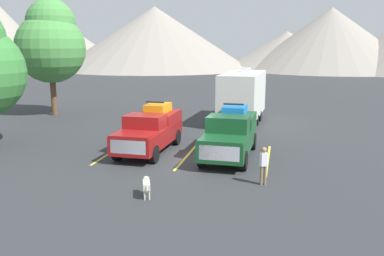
{
  "coord_description": "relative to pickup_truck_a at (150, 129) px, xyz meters",
  "views": [
    {
      "loc": [
        4.52,
        -19.05,
        5.47
      ],
      "look_at": [
        0.0,
        1.6,
        1.2
      ],
      "focal_mm": 38.65,
      "sensor_mm": 36.0,
      "label": 1
    }
  ],
  "objects": [
    {
      "name": "pickup_truck_a",
      "position": [
        0.0,
        0.0,
        0.0
      ],
      "size": [
        2.29,
        5.61,
        2.51
      ],
      "color": "maroon",
      "rests_on": "ground"
    },
    {
      "name": "pickup_truck_b",
      "position": [
        4.21,
        -0.2,
        0.04
      ],
      "size": [
        2.33,
        5.76,
        2.55
      ],
      "color": "#144723",
      "rests_on": "ground"
    },
    {
      "name": "camper_trailer_a",
      "position": [
        3.91,
        9.17,
        0.88
      ],
      "size": [
        2.87,
        8.24,
        3.84
      ],
      "color": "silver",
      "rests_on": "ground"
    },
    {
      "name": "lot_stripe_a",
      "position": [
        -1.89,
        -0.43,
        -1.14
      ],
      "size": [
        0.12,
        5.5,
        0.01
      ],
      "primitive_type": "cube",
      "color": "gold",
      "rests_on": "ground"
    },
    {
      "name": "ground_plane",
      "position": [
        2.09,
        -1.03,
        -1.14
      ],
      "size": [
        240.0,
        240.0,
        0.0
      ],
      "primitive_type": "plane",
      "color": "#2D3033"
    },
    {
      "name": "tree_b",
      "position": [
        -10.93,
        9.23,
        4.52
      ],
      "size": [
        5.33,
        5.33,
        8.94
      ],
      "color": "brown",
      "rests_on": "ground"
    },
    {
      "name": "mountain_ridge",
      "position": [
        4.47,
        72.68,
        5.61
      ],
      "size": [
        160.39,
        45.13,
        16.15
      ],
      "color": "gray",
      "rests_on": "ground"
    },
    {
      "name": "dog",
      "position": [
        1.91,
        -6.4,
        -0.67
      ],
      "size": [
        0.5,
        0.93,
        0.69
      ],
      "color": "beige",
      "rests_on": "ground"
    },
    {
      "name": "lot_stripe_b",
      "position": [
        2.09,
        -0.43,
        -1.14
      ],
      "size": [
        0.12,
        5.5,
        0.01
      ],
      "primitive_type": "cube",
      "color": "gold",
      "rests_on": "ground"
    },
    {
      "name": "lot_stripe_c",
      "position": [
        6.08,
        -0.43,
        -1.14
      ],
      "size": [
        0.12,
        5.5,
        0.01
      ],
      "primitive_type": "cube",
      "color": "gold",
      "rests_on": "ground"
    },
    {
      "name": "person_a",
      "position": [
        6.02,
        -4.18,
        -0.26
      ],
      "size": [
        0.32,
        0.25,
        1.54
      ],
      "color": "#726047",
      "rests_on": "ground"
    }
  ]
}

